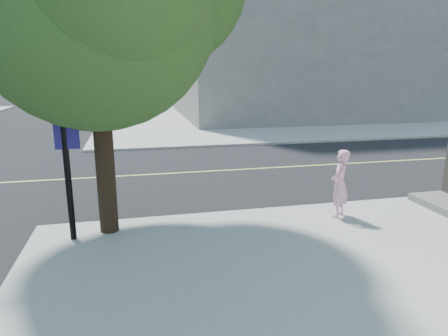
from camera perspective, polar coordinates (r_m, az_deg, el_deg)
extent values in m
plane|color=black|center=(9.95, -19.26, -7.90)|extent=(140.00, 140.00, 0.00)
cube|color=black|center=(14.22, -17.40, -1.29)|extent=(140.00, 9.00, 0.01)
cube|color=#9F9F9A|center=(33.26, 8.96, 7.55)|extent=(29.00, 25.00, 0.12)
cube|color=slate|center=(33.92, 9.93, 19.59)|extent=(18.00, 16.00, 14.00)
imported|color=#F7A5C5|center=(9.85, 16.09, -2.14)|extent=(0.70, 0.69, 1.63)
cylinder|color=black|center=(8.71, -16.75, 3.69)|extent=(0.40, 0.40, 3.97)
sphere|color=#305620|center=(8.68, -18.03, 21.14)|extent=(4.85, 4.85, 4.85)
cylinder|color=black|center=(8.46, -21.78, 4.43)|extent=(0.13, 0.13, 4.38)
cube|color=white|center=(8.38, -21.77, 7.95)|extent=(0.57, 0.04, 0.21)
cube|color=navy|center=(8.44, -21.46, 4.43)|extent=(0.47, 0.04, 0.57)
imported|color=black|center=(8.38, -22.62, 13.61)|extent=(0.17, 0.21, 1.04)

